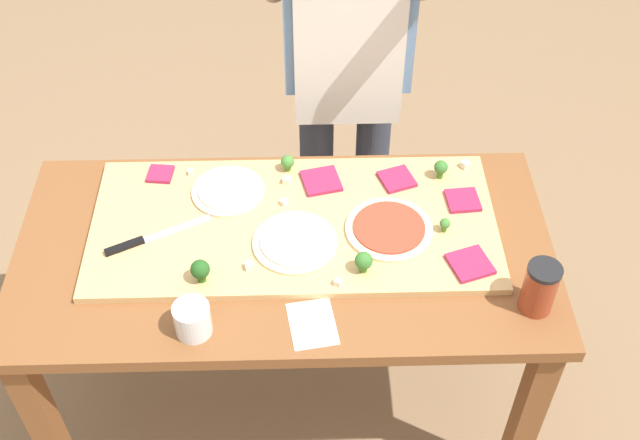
% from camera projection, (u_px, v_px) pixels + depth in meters
% --- Properties ---
extents(ground_plane, '(8.00, 8.00, 0.00)m').
position_uv_depth(ground_plane, '(291.00, 399.00, 2.79)').
color(ground_plane, '#896B4C').
extents(prep_table, '(1.50, 0.75, 0.80)m').
position_uv_depth(prep_table, '(285.00, 274.00, 2.31)').
color(prep_table, brown).
rests_on(prep_table, ground).
extents(cutting_board, '(1.15, 0.53, 0.02)m').
position_uv_depth(cutting_board, '(294.00, 224.00, 2.26)').
color(cutting_board, tan).
rests_on(cutting_board, prep_table).
extents(chefs_knife, '(0.28, 0.15, 0.02)m').
position_uv_depth(chefs_knife, '(144.00, 240.00, 2.20)').
color(chefs_knife, '#B7BABF').
rests_on(chefs_knife, cutting_board).
extents(pizza_whole_white_garlic, '(0.21, 0.21, 0.02)m').
position_uv_depth(pizza_whole_white_garlic, '(228.00, 191.00, 2.33)').
color(pizza_whole_white_garlic, beige).
rests_on(pizza_whole_white_garlic, cutting_board).
extents(pizza_whole_tomato_red, '(0.25, 0.25, 0.02)m').
position_uv_depth(pizza_whole_tomato_red, '(389.00, 229.00, 2.23)').
color(pizza_whole_tomato_red, beige).
rests_on(pizza_whole_tomato_red, cutting_board).
extents(pizza_whole_cheese_artichoke, '(0.24, 0.24, 0.02)m').
position_uv_depth(pizza_whole_cheese_artichoke, '(295.00, 242.00, 2.19)').
color(pizza_whole_cheese_artichoke, beige).
rests_on(pizza_whole_cheese_artichoke, cutting_board).
extents(pizza_slice_near_right, '(0.10, 0.10, 0.01)m').
position_uv_depth(pizza_slice_near_right, '(463.00, 200.00, 2.31)').
color(pizza_slice_near_right, '#9E234C').
rests_on(pizza_slice_near_right, cutting_board).
extents(pizza_slice_far_left, '(0.13, 0.13, 0.01)m').
position_uv_depth(pizza_slice_far_left, '(321.00, 181.00, 2.37)').
color(pizza_slice_far_left, '#9E234C').
rests_on(pizza_slice_far_left, cutting_board).
extents(pizza_slice_center, '(0.12, 0.12, 0.01)m').
position_uv_depth(pizza_slice_center, '(397.00, 179.00, 2.37)').
color(pizza_slice_center, '#9E234C').
rests_on(pizza_slice_center, cutting_board).
extents(pizza_slice_near_left, '(0.13, 0.13, 0.01)m').
position_uv_depth(pizza_slice_near_left, '(470.00, 264.00, 2.14)').
color(pizza_slice_near_left, '#9E234C').
rests_on(pizza_slice_near_left, cutting_board).
extents(pizza_slice_far_right, '(0.08, 0.08, 0.01)m').
position_uv_depth(pizza_slice_far_right, '(160.00, 174.00, 2.39)').
color(pizza_slice_far_right, '#9E234C').
rests_on(pizza_slice_far_right, cutting_board).
extents(broccoli_floret_front_right, '(0.03, 0.03, 0.05)m').
position_uv_depth(broccoli_floret_front_right, '(445.00, 224.00, 2.21)').
color(broccoli_floret_front_right, '#487A23').
rests_on(broccoli_floret_front_right, cutting_board).
extents(broccoli_floret_center_right, '(0.05, 0.05, 0.07)m').
position_uv_depth(broccoli_floret_center_right, '(200.00, 270.00, 2.08)').
color(broccoli_floret_center_right, '#2C5915').
rests_on(broccoli_floret_center_right, cutting_board).
extents(broccoli_floret_back_mid, '(0.05, 0.05, 0.06)m').
position_uv_depth(broccoli_floret_back_mid, '(364.00, 261.00, 2.10)').
color(broccoli_floret_back_mid, '#3F7220').
rests_on(broccoli_floret_back_mid, cutting_board).
extents(broccoli_floret_center_left, '(0.04, 0.04, 0.06)m').
position_uv_depth(broccoli_floret_center_left, '(441.00, 168.00, 2.36)').
color(broccoli_floret_center_left, '#3F7220').
rests_on(broccoli_floret_center_left, cutting_board).
extents(broccoli_floret_front_left, '(0.04, 0.04, 0.05)m').
position_uv_depth(broccoli_floret_front_left, '(288.00, 162.00, 2.38)').
color(broccoli_floret_front_left, '#487A23').
rests_on(broccoli_floret_front_left, cutting_board).
extents(cheese_crumble_a, '(0.03, 0.03, 0.02)m').
position_uv_depth(cheese_crumble_a, '(338.00, 282.00, 2.09)').
color(cheese_crumble_a, silver).
rests_on(cheese_crumble_a, cutting_board).
extents(cheese_crumble_b, '(0.02, 0.02, 0.02)m').
position_uv_depth(cheese_crumble_b, '(283.00, 202.00, 2.30)').
color(cheese_crumble_b, white).
rests_on(cheese_crumble_b, cutting_board).
extents(cheese_crumble_c, '(0.03, 0.03, 0.02)m').
position_uv_depth(cheese_crumble_c, '(465.00, 165.00, 2.41)').
color(cheese_crumble_c, silver).
rests_on(cheese_crumble_c, cutting_board).
extents(cheese_crumble_d, '(0.02, 0.02, 0.02)m').
position_uv_depth(cheese_crumble_d, '(191.00, 172.00, 2.39)').
color(cheese_crumble_d, white).
rests_on(cheese_crumble_d, cutting_board).
extents(cheese_crumble_e, '(0.03, 0.03, 0.02)m').
position_uv_depth(cheese_crumble_e, '(287.00, 180.00, 2.36)').
color(cheese_crumble_e, white).
rests_on(cheese_crumble_e, cutting_board).
extents(cheese_crumble_f, '(0.02, 0.02, 0.02)m').
position_uv_depth(cheese_crumble_f, '(249.00, 266.00, 2.13)').
color(cheese_crumble_f, white).
rests_on(cheese_crumble_f, cutting_board).
extents(flour_cup, '(0.09, 0.09, 0.09)m').
position_uv_depth(flour_cup, '(193.00, 321.00, 1.99)').
color(flour_cup, white).
rests_on(flour_cup, prep_table).
extents(sauce_jar, '(0.09, 0.09, 0.15)m').
position_uv_depth(sauce_jar, '(540.00, 288.00, 2.02)').
color(sauce_jar, '#99381E').
rests_on(sauce_jar, prep_table).
extents(recipe_note, '(0.14, 0.17, 0.00)m').
position_uv_depth(recipe_note, '(312.00, 324.00, 2.03)').
color(recipe_note, white).
rests_on(recipe_note, prep_table).
extents(cook_center, '(0.54, 0.39, 1.67)m').
position_uv_depth(cook_center, '(348.00, 52.00, 2.53)').
color(cook_center, '#333847').
rests_on(cook_center, ground).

